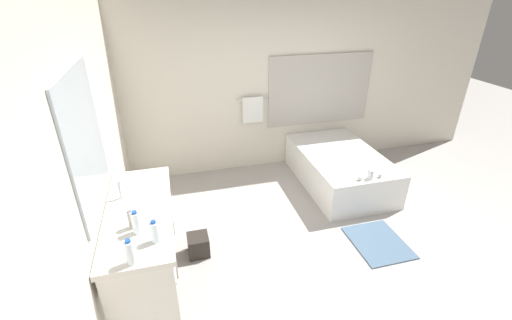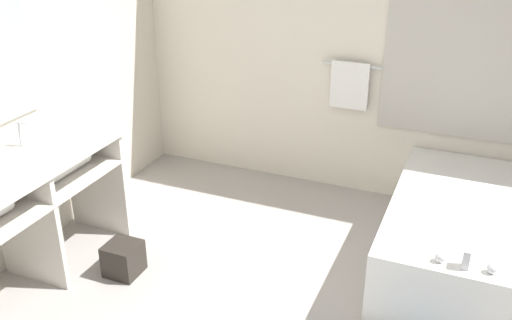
# 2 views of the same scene
# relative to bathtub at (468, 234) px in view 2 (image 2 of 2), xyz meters

# --- Properties ---
(wall_back_with_blinds) EXTENTS (7.40, 0.13, 2.70)m
(wall_back_with_blinds) POSITION_rel_bathtub_xyz_m (-0.78, 0.90, 1.07)
(wall_back_with_blinds) COLOR silver
(wall_back_with_blinds) RESTS_ON ground_plane
(vanity_counter) EXTENTS (0.58, 1.50, 0.89)m
(vanity_counter) POSITION_rel_bathtub_xyz_m (-2.70, -1.27, 0.38)
(vanity_counter) COLOR silver
(vanity_counter) RESTS_ON ground_plane
(sink_faucet) EXTENTS (0.09, 0.04, 0.18)m
(sink_faucet) POSITION_rel_bathtub_xyz_m (-2.86, -1.06, 0.71)
(sink_faucet) COLOR silver
(sink_faucet) RESTS_ON vanity_counter
(bathtub) EXTENTS (1.07, 1.73, 0.62)m
(bathtub) POSITION_rel_bathtub_xyz_m (0.00, 0.00, 0.00)
(bathtub) COLOR white
(bathtub) RESTS_ON ground_plane
(waste_bin) EXTENTS (0.23, 0.23, 0.23)m
(waste_bin) POSITION_rel_bathtub_xyz_m (-2.20, -0.99, -0.16)
(waste_bin) COLOR #2D2823
(waste_bin) RESTS_ON ground_plane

